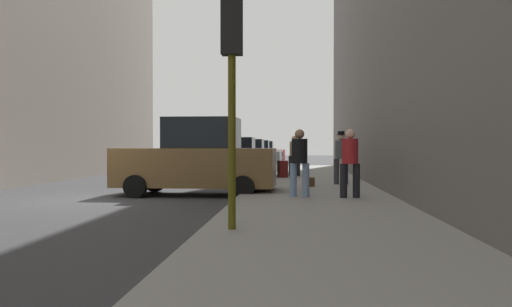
{
  "coord_description": "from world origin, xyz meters",
  "views": [
    {
      "loc": [
        5.47,
        -12.78,
        1.45
      ],
      "look_at": [
        4.0,
        6.2,
        1.14
      ],
      "focal_mm": 35.0,
      "sensor_mm": 36.0,
      "label": 1
    }
  ],
  "objects_px": {
    "parked_silver_sedan": "(252,154)",
    "pedestrian_in_tan_coat": "(294,154)",
    "parked_bronze_suv": "(197,160)",
    "fire_hydrant": "(265,173)",
    "parked_dark_green_sedan": "(228,160)",
    "traffic_light": "(232,61)",
    "parked_red_hatchback": "(259,153)",
    "rolling_suitcase": "(283,169)",
    "pedestrian_with_beanie": "(341,155)",
    "duffel_bag": "(310,182)",
    "parked_gray_coupe": "(243,156)",
    "pedestrian_in_jeans": "(300,159)",
    "pedestrian_in_red_jacket": "(350,159)"
  },
  "relations": [
    {
      "from": "rolling_suitcase",
      "to": "parked_dark_green_sedan",
      "type": "bearing_deg",
      "value": 168.06
    },
    {
      "from": "parked_dark_green_sedan",
      "to": "rolling_suitcase",
      "type": "bearing_deg",
      "value": -11.94
    },
    {
      "from": "parked_bronze_suv",
      "to": "rolling_suitcase",
      "type": "bearing_deg",
      "value": 69.26
    },
    {
      "from": "parked_red_hatchback",
      "to": "rolling_suitcase",
      "type": "relative_size",
      "value": 4.05
    },
    {
      "from": "traffic_light",
      "to": "duffel_bag",
      "type": "relative_size",
      "value": 8.18
    },
    {
      "from": "parked_silver_sedan",
      "to": "pedestrian_in_tan_coat",
      "type": "height_order",
      "value": "pedestrian_in_tan_coat"
    },
    {
      "from": "rolling_suitcase",
      "to": "duffel_bag",
      "type": "height_order",
      "value": "rolling_suitcase"
    },
    {
      "from": "parked_gray_coupe",
      "to": "pedestrian_in_tan_coat",
      "type": "height_order",
      "value": "pedestrian_in_tan_coat"
    },
    {
      "from": "parked_gray_coupe",
      "to": "pedestrian_in_tan_coat",
      "type": "distance_m",
      "value": 6.66
    },
    {
      "from": "fire_hydrant",
      "to": "pedestrian_in_tan_coat",
      "type": "bearing_deg",
      "value": 75.06
    },
    {
      "from": "parked_dark_green_sedan",
      "to": "parked_red_hatchback",
      "type": "relative_size",
      "value": 1.0
    },
    {
      "from": "parked_gray_coupe",
      "to": "rolling_suitcase",
      "type": "xyz_separation_m",
      "value": [
        2.33,
        -6.74,
        -0.36
      ]
    },
    {
      "from": "parked_dark_green_sedan",
      "to": "pedestrian_with_beanie",
      "type": "distance_m",
      "value": 6.01
    },
    {
      "from": "parked_red_hatchback",
      "to": "fire_hydrant",
      "type": "height_order",
      "value": "parked_red_hatchback"
    },
    {
      "from": "pedestrian_with_beanie",
      "to": "duffel_bag",
      "type": "xyz_separation_m",
      "value": [
        -1.07,
        -0.89,
        -0.85
      ]
    },
    {
      "from": "pedestrian_in_jeans",
      "to": "duffel_bag",
      "type": "xyz_separation_m",
      "value": [
        0.35,
        3.31,
        -0.81
      ]
    },
    {
      "from": "parked_red_hatchback",
      "to": "pedestrian_in_red_jacket",
      "type": "xyz_separation_m",
      "value": [
        4.2,
        -27.18,
        0.26
      ]
    },
    {
      "from": "parked_dark_green_sedan",
      "to": "fire_hydrant",
      "type": "height_order",
      "value": "parked_dark_green_sedan"
    },
    {
      "from": "parked_bronze_suv",
      "to": "parked_red_hatchback",
      "type": "bearing_deg",
      "value": 90.0
    },
    {
      "from": "pedestrian_in_red_jacket",
      "to": "parked_bronze_suv",
      "type": "bearing_deg",
      "value": 156.64
    },
    {
      "from": "parked_gray_coupe",
      "to": "parked_red_hatchback",
      "type": "height_order",
      "value": "same"
    },
    {
      "from": "parked_bronze_suv",
      "to": "pedestrian_with_beanie",
      "type": "relative_size",
      "value": 2.61
    },
    {
      "from": "parked_red_hatchback",
      "to": "duffel_bag",
      "type": "distance_m",
      "value": 23.94
    },
    {
      "from": "fire_hydrant",
      "to": "pedestrian_in_tan_coat",
      "type": "relative_size",
      "value": 0.41
    },
    {
      "from": "parked_dark_green_sedan",
      "to": "pedestrian_in_tan_coat",
      "type": "relative_size",
      "value": 2.47
    },
    {
      "from": "parked_dark_green_sedan",
      "to": "parked_gray_coupe",
      "type": "bearing_deg",
      "value": 90.0
    },
    {
      "from": "parked_gray_coupe",
      "to": "parked_red_hatchback",
      "type": "relative_size",
      "value": 1.0
    },
    {
      "from": "parked_bronze_suv",
      "to": "pedestrian_in_red_jacket",
      "type": "xyz_separation_m",
      "value": [
        4.2,
        -1.81,
        0.07
      ]
    },
    {
      "from": "parked_dark_green_sedan",
      "to": "fire_hydrant",
      "type": "xyz_separation_m",
      "value": [
        1.8,
        -3.58,
        -0.35
      ]
    },
    {
      "from": "parked_red_hatchback",
      "to": "pedestrian_with_beanie",
      "type": "distance_m",
      "value": 23.24
    },
    {
      "from": "parked_bronze_suv",
      "to": "pedestrian_in_tan_coat",
      "type": "bearing_deg",
      "value": 67.71
    },
    {
      "from": "rolling_suitcase",
      "to": "parked_gray_coupe",
      "type": "bearing_deg",
      "value": 109.09
    },
    {
      "from": "parked_bronze_suv",
      "to": "duffel_bag",
      "type": "bearing_deg",
      "value": 26.65
    },
    {
      "from": "traffic_light",
      "to": "rolling_suitcase",
      "type": "height_order",
      "value": "traffic_light"
    },
    {
      "from": "parked_gray_coupe",
      "to": "pedestrian_in_jeans",
      "type": "distance_m",
      "value": 14.86
    },
    {
      "from": "parked_dark_green_sedan",
      "to": "rolling_suitcase",
      "type": "height_order",
      "value": "parked_dark_green_sedan"
    },
    {
      "from": "pedestrian_in_jeans",
      "to": "duffel_bag",
      "type": "relative_size",
      "value": 3.89
    },
    {
      "from": "parked_red_hatchback",
      "to": "fire_hydrant",
      "type": "distance_m",
      "value": 22.37
    },
    {
      "from": "parked_silver_sedan",
      "to": "rolling_suitcase",
      "type": "bearing_deg",
      "value": -79.71
    },
    {
      "from": "parked_bronze_suv",
      "to": "fire_hydrant",
      "type": "bearing_deg",
      "value": 59.6
    },
    {
      "from": "parked_silver_sedan",
      "to": "rolling_suitcase",
      "type": "xyz_separation_m",
      "value": [
        2.33,
        -12.85,
        -0.36
      ]
    },
    {
      "from": "rolling_suitcase",
      "to": "parked_silver_sedan",
      "type": "bearing_deg",
      "value": 100.29
    },
    {
      "from": "parked_dark_green_sedan",
      "to": "rolling_suitcase",
      "type": "xyz_separation_m",
      "value": [
        2.33,
        -0.49,
        -0.36
      ]
    },
    {
      "from": "pedestrian_in_tan_coat",
      "to": "parked_dark_green_sedan",
      "type": "bearing_deg",
      "value": -175.64
    },
    {
      "from": "parked_red_hatchback",
      "to": "rolling_suitcase",
      "type": "height_order",
      "value": "parked_red_hatchback"
    },
    {
      "from": "pedestrian_in_red_jacket",
      "to": "parked_gray_coupe",
      "type": "bearing_deg",
      "value": 105.91
    },
    {
      "from": "parked_dark_green_sedan",
      "to": "parked_silver_sedan",
      "type": "bearing_deg",
      "value": 90.0
    },
    {
      "from": "parked_bronze_suv",
      "to": "parked_red_hatchback",
      "type": "xyz_separation_m",
      "value": [
        0.0,
        25.36,
        -0.18
      ]
    },
    {
      "from": "parked_bronze_suv",
      "to": "parked_red_hatchback",
      "type": "distance_m",
      "value": 25.37
    },
    {
      "from": "parked_dark_green_sedan",
      "to": "traffic_light",
      "type": "bearing_deg",
      "value": -82.06
    }
  ]
}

